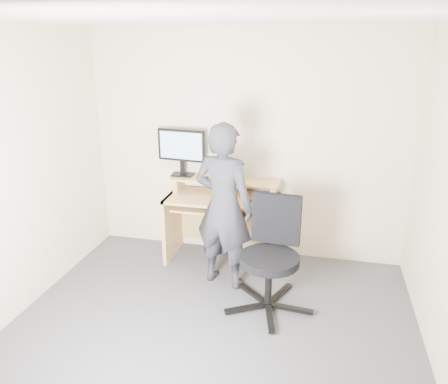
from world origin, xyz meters
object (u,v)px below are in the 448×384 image
at_px(office_chair, 272,250).
at_px(person, 224,206).
at_px(desk, 224,212).
at_px(monitor, 182,148).

bearing_deg(office_chair, person, 156.29).
xyz_separation_m(desk, office_chair, (0.64, -0.84, 0.01)).
distance_m(monitor, person, 0.98).
xyz_separation_m(desk, person, (0.13, -0.55, 0.28)).
height_order(monitor, person, person).
bearing_deg(monitor, person, -39.71).
distance_m(desk, person, 0.63).
height_order(desk, office_chair, office_chair).
bearing_deg(desk, office_chair, -52.85).
relative_size(office_chair, person, 0.61).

